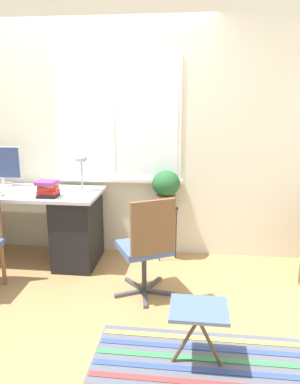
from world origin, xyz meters
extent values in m
plane|color=tan|center=(0.00, 0.00, 0.00)|extent=(14.00, 14.00, 0.00)
cube|color=beige|center=(0.00, 0.75, 1.35)|extent=(9.00, 0.06, 2.70)
cube|color=white|center=(-0.09, 0.71, 1.48)|extent=(0.67, 0.02, 1.32)
cube|color=white|center=(-0.09, 0.70, 1.48)|extent=(0.60, 0.01, 1.25)
cube|color=white|center=(0.58, 0.71, 1.48)|extent=(0.67, 0.02, 1.32)
cube|color=white|center=(0.58, 0.70, 1.48)|extent=(0.60, 0.01, 1.25)
cube|color=white|center=(0.25, 0.72, 0.83)|extent=(1.39, 0.11, 0.04)
cube|color=#B2B7BC|center=(-0.81, 0.34, 0.75)|extent=(1.85, 0.67, 0.03)
cube|color=black|center=(-0.12, 0.34, 0.37)|extent=(0.40, 0.59, 0.74)
cylinder|color=silver|center=(-1.00, 0.55, 0.78)|extent=(0.21, 0.21, 0.02)
cylinder|color=silver|center=(-1.00, 0.55, 0.82)|extent=(0.04, 0.04, 0.08)
cube|color=silver|center=(-1.00, 0.56, 1.02)|extent=(0.43, 0.02, 0.35)
cube|color=navy|center=(-1.00, 0.54, 1.02)|extent=(0.40, 0.01, 0.32)
ellipsoid|color=silver|center=(-0.80, 0.14, 0.78)|extent=(0.04, 0.07, 0.03)
cylinder|color=#ADADB2|center=(-0.08, 0.41, 0.77)|extent=(0.14, 0.14, 0.01)
cylinder|color=#ADADB2|center=(-0.08, 0.41, 0.93)|extent=(0.02, 0.02, 0.30)
ellipsoid|color=#ADADB2|center=(-0.08, 0.41, 1.11)|extent=(0.13, 0.13, 0.08)
cube|color=black|center=(-0.34, 0.15, 0.78)|extent=(0.19, 0.17, 0.03)
cube|color=red|center=(-0.34, 0.16, 0.81)|extent=(0.19, 0.15, 0.04)
cube|color=red|center=(-0.35, 0.17, 0.85)|extent=(0.20, 0.17, 0.04)
cube|color=yellow|center=(-0.35, 0.17, 0.88)|extent=(0.18, 0.15, 0.02)
cube|color=purple|center=(-0.35, 0.15, 0.91)|extent=(0.20, 0.18, 0.03)
cylinder|color=brown|center=(-0.67, -0.21, 0.21)|extent=(0.04, 0.04, 0.43)
cube|color=#47474C|center=(0.52, -0.26, 0.01)|extent=(0.26, 0.16, 0.03)
cube|color=#47474C|center=(0.67, -0.33, 0.01)|extent=(0.08, 0.28, 0.03)
cube|color=#47474C|center=(0.78, -0.21, 0.01)|extent=(0.28, 0.07, 0.03)
cube|color=#47474C|center=(0.70, -0.07, 0.01)|extent=(0.15, 0.27, 0.03)
cube|color=#47474C|center=(0.54, -0.10, 0.01)|extent=(0.23, 0.22, 0.03)
cylinder|color=#333338|center=(0.64, -0.20, 0.22)|extent=(0.04, 0.04, 0.37)
cube|color=#4C6699|center=(0.64, -0.20, 0.43)|extent=(0.55, 0.54, 0.06)
cube|color=brown|center=(0.74, -0.38, 0.69)|extent=(0.35, 0.21, 0.46)
cylinder|color=#333338|center=(0.77, 0.58, 0.55)|extent=(0.26, 0.26, 0.02)
cylinder|color=#333338|center=(0.89, 0.58, 0.27)|extent=(0.01, 0.01, 0.54)
cylinder|color=#333338|center=(0.72, 0.68, 0.27)|extent=(0.01, 0.01, 0.54)
cylinder|color=#333338|center=(0.72, 0.48, 0.27)|extent=(0.01, 0.01, 0.54)
cylinder|color=#9E6B4C|center=(0.77, 0.58, 0.64)|extent=(0.21, 0.21, 0.14)
ellipsoid|color=#235B2D|center=(0.77, 0.58, 0.83)|extent=(0.30, 0.30, 0.27)
cube|color=#565B6B|center=(1.13, -1.04, 0.00)|extent=(1.44, 0.61, 0.01)
cube|color=#C63838|center=(1.13, -1.26, 0.01)|extent=(1.41, 0.05, 0.00)
cube|color=#334C99|center=(1.13, -1.15, 0.01)|extent=(1.41, 0.05, 0.00)
cube|color=#388E4C|center=(1.13, -1.04, 0.01)|extent=(1.41, 0.05, 0.00)
cube|color=#334C99|center=(1.13, -0.92, 0.01)|extent=(1.41, 0.05, 0.00)
cube|color=#DBCC4C|center=(1.13, -0.81, 0.01)|extent=(1.41, 0.05, 0.00)
cube|color=slate|center=(1.11, -1.08, 0.40)|extent=(0.37, 0.32, 0.02)
cylinder|color=#4C3D2D|center=(1.05, -1.08, 0.20)|extent=(0.21, 0.02, 0.40)
cylinder|color=#4C3D2D|center=(1.18, -1.08, 0.20)|extent=(0.21, 0.02, 0.40)
camera|label=1|loc=(1.05, -3.22, 1.72)|focal=35.00mm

